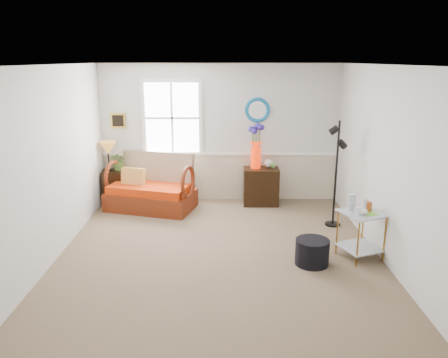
{
  "coord_description": "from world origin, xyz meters",
  "views": [
    {
      "loc": [
        0.06,
        -5.73,
        2.67
      ],
      "look_at": [
        0.07,
        0.31,
        1.01
      ],
      "focal_mm": 35.0,
      "sensor_mm": 36.0,
      "label": 1
    }
  ],
  "objects_px": {
    "side_table": "(360,235)",
    "ottoman": "(312,252)",
    "floor_lamp": "(336,174)",
    "lamp_stand": "(113,187)",
    "cabinet": "(261,186)",
    "loveseat": "(150,183)"
  },
  "relations": [
    {
      "from": "lamp_stand",
      "to": "floor_lamp",
      "type": "relative_size",
      "value": 0.36
    },
    {
      "from": "cabinet",
      "to": "side_table",
      "type": "distance_m",
      "value": 2.6
    },
    {
      "from": "cabinet",
      "to": "side_table",
      "type": "relative_size",
      "value": 1.05
    },
    {
      "from": "side_table",
      "to": "loveseat",
      "type": "bearing_deg",
      "value": 147.39
    },
    {
      "from": "loveseat",
      "to": "cabinet",
      "type": "distance_m",
      "value": 2.06
    },
    {
      "from": "lamp_stand",
      "to": "cabinet",
      "type": "bearing_deg",
      "value": -2.09
    },
    {
      "from": "cabinet",
      "to": "floor_lamp",
      "type": "xyz_separation_m",
      "value": [
        1.11,
        -1.09,
        0.52
      ]
    },
    {
      "from": "floor_lamp",
      "to": "lamp_stand",
      "type": "bearing_deg",
      "value": 162.77
    },
    {
      "from": "loveseat",
      "to": "floor_lamp",
      "type": "distance_m",
      "value": 3.28
    },
    {
      "from": "cabinet",
      "to": "side_table",
      "type": "height_order",
      "value": "cabinet"
    },
    {
      "from": "floor_lamp",
      "to": "ottoman",
      "type": "xyz_separation_m",
      "value": [
        -0.63,
        -1.43,
        -0.7
      ]
    },
    {
      "from": "lamp_stand",
      "to": "floor_lamp",
      "type": "bearing_deg",
      "value": -16.84
    },
    {
      "from": "loveseat",
      "to": "ottoman",
      "type": "xyz_separation_m",
      "value": [
        2.52,
        -2.26,
        -0.33
      ]
    },
    {
      "from": "lamp_stand",
      "to": "side_table",
      "type": "bearing_deg",
      "value": -31.17
    },
    {
      "from": "side_table",
      "to": "ottoman",
      "type": "height_order",
      "value": "side_table"
    },
    {
      "from": "cabinet",
      "to": "side_table",
      "type": "xyz_separation_m",
      "value": [
        1.18,
        -2.32,
        -0.02
      ]
    },
    {
      "from": "ottoman",
      "to": "lamp_stand",
      "type": "bearing_deg",
      "value": 141.52
    },
    {
      "from": "loveseat",
      "to": "cabinet",
      "type": "height_order",
      "value": "loveseat"
    },
    {
      "from": "lamp_stand",
      "to": "floor_lamp",
      "type": "xyz_separation_m",
      "value": [
        3.93,
        -1.19,
        0.55
      ]
    },
    {
      "from": "lamp_stand",
      "to": "ottoman",
      "type": "height_order",
      "value": "lamp_stand"
    },
    {
      "from": "side_table",
      "to": "ottoman",
      "type": "xyz_separation_m",
      "value": [
        -0.7,
        -0.2,
        -0.16
      ]
    },
    {
      "from": "lamp_stand",
      "to": "floor_lamp",
      "type": "height_order",
      "value": "floor_lamp"
    }
  ]
}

